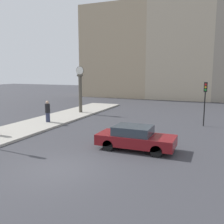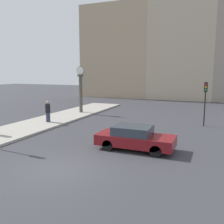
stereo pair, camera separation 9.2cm
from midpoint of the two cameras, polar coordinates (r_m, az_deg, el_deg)
The scene contains 7 objects.
ground_plane at distance 11.64m, azimuth -12.52°, elevation -12.66°, with size 120.00×120.00×0.00m, color #38383D.
sidewalk_corner at distance 22.81m, azimuth -13.19°, elevation -1.66°, with size 3.81×22.75×0.15m, color #A39E93.
building_row at distance 40.62m, azimuth 15.24°, elevation 15.05°, with size 30.53×5.00×19.76m.
sedan_car at distance 13.93m, azimuth 5.13°, elevation -5.87°, with size 4.28×1.79×1.33m.
traffic_light_far at distance 20.78m, azimuth 20.41°, elevation 3.72°, with size 0.26×0.24×3.48m.
street_clock at distance 25.63m, azimuth -7.37°, elevation 4.96°, with size 0.84×0.44×4.67m.
pedestrian_black_jacket at distance 21.28m, azimuth -14.62°, elevation 0.11°, with size 0.41×0.41×1.76m.
Camera 1 is at (6.25, -8.81, 4.30)m, focal length 40.00 mm.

